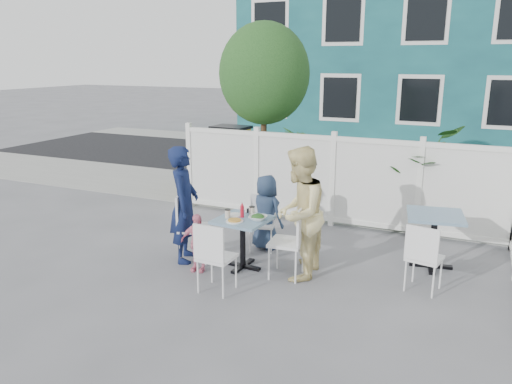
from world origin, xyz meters
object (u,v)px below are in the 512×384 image
at_px(main_table, 243,230).
at_px(man, 184,204).
at_px(spare_table, 434,226).
at_px(chair_back, 262,218).
at_px(chair_right, 293,236).
at_px(chair_near, 213,253).
at_px(utility_cabinet, 231,159).
at_px(chair_left, 189,222).
at_px(boy, 266,212).
at_px(woman, 299,214).
at_px(toddler, 197,243).

distance_m(main_table, man, 0.94).
xyz_separation_m(spare_table, chair_back, (-2.50, -0.30, -0.12)).
relative_size(chair_right, chair_back, 1.18).
height_order(chair_back, chair_near, chair_near).
distance_m(utility_cabinet, chair_left, 4.18).
xyz_separation_m(main_table, boy, (0.01, 0.82, 0.02)).
bearing_deg(chair_back, spare_table, 170.10).
xyz_separation_m(main_table, man, (-0.90, -0.08, 0.28)).
relative_size(utility_cabinet, spare_table, 1.60).
xyz_separation_m(main_table, woman, (0.81, 0.04, 0.33)).
relative_size(man, woman, 0.95).
xyz_separation_m(utility_cabinet, chair_right, (2.92, -3.94, -0.11)).
bearing_deg(chair_right, man, 87.01).
distance_m(spare_table, man, 3.55).
bearing_deg(toddler, chair_back, 59.35).
xyz_separation_m(chair_left, chair_back, (0.80, 0.84, -0.09)).
xyz_separation_m(man, woman, (1.71, 0.12, 0.05)).
xyz_separation_m(man, boy, (0.90, 0.90, -0.26)).
distance_m(utility_cabinet, spare_table, 5.41).
bearing_deg(utility_cabinet, man, -68.03).
height_order(chair_right, boy, boy).
height_order(utility_cabinet, man, man).
bearing_deg(boy, chair_back, 37.28).
xyz_separation_m(chair_left, toddler, (0.32, -0.31, -0.17)).
distance_m(chair_back, toddler, 1.26).
xyz_separation_m(main_table, chair_near, (0.02, -0.87, -0.03)).
height_order(chair_right, man, man).
height_order(main_table, boy, boy).
bearing_deg(chair_left, chair_right, 71.55).
bearing_deg(spare_table, toddler, -153.81).
relative_size(chair_left, woman, 0.56).
distance_m(utility_cabinet, chair_near, 5.28).
xyz_separation_m(chair_left, man, (-0.04, -0.04, 0.27)).
distance_m(utility_cabinet, chair_back, 3.78).
distance_m(boy, toddler, 1.31).
relative_size(chair_left, boy, 0.85).
distance_m(chair_near, woman, 1.26).
bearing_deg(chair_left, chair_back, 117.19).
relative_size(spare_table, boy, 0.73).
xyz_separation_m(chair_left, chair_near, (0.87, -0.83, -0.04)).
relative_size(boy, toddler, 1.41).
distance_m(main_table, woman, 0.88).
distance_m(chair_left, boy, 1.22).
bearing_deg(chair_near, chair_right, 50.99).
xyz_separation_m(utility_cabinet, boy, (2.18, -3.10, -0.10)).
height_order(chair_back, toddler, chair_back).
bearing_deg(woman, man, -89.23).
relative_size(chair_right, woman, 0.56).
relative_size(main_table, chair_back, 0.88).
distance_m(main_table, toddler, 0.65).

